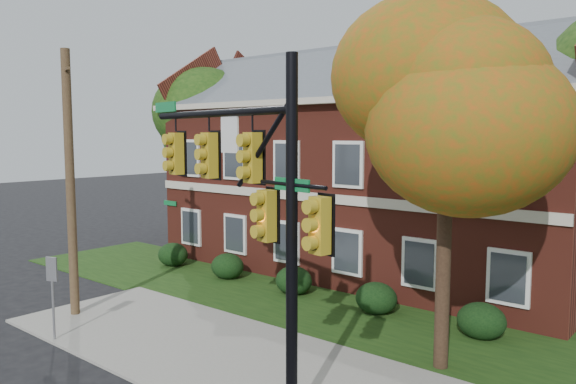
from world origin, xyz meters
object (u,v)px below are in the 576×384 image
Objects in this scene: hedge_left at (227,266)px; tree_near_right at (455,101)px; tree_far_rear at (475,77)px; utility_pole at (70,183)px; sign_post at (52,285)px; tree_left_rear at (200,119)px; hedge_far_left at (173,255)px; hedge_center at (294,281)px; hedge_far_right at (481,321)px; apartment_building at (371,155)px; hedge_right at (376,298)px; traffic_signal at (251,196)px.

hedge_left is 12.68m from tree_near_right.
tree_far_rear is (4.84, 13.09, 8.32)m from hedge_left.
utility_pole is 3.48× the size of sign_post.
tree_left_rear is 0.77× the size of tree_far_rear.
hedge_center is at bearing 0.00° from hedge_far_left.
tree_far_rear is (1.34, 13.09, 8.32)m from hedge_center.
hedge_center is 7.00m from hedge_far_right.
sign_post is at bearing -138.92° from hedge_far_right.
sign_post is at bearing -99.48° from apartment_building.
tree_left_rear reaches higher than hedge_right.
hedge_center is 0.57× the size of sign_post.
apartment_building is at bearing 90.00° from hedge_center.
tree_far_rear reaches higher than hedge_far_right.
tree_far_rear is 4.70× the size of sign_post.
utility_pole is at bearing -138.88° from hedge_right.
tree_far_rear reaches higher than hedge_far_left.
hedge_right is 0.19× the size of traffic_signal.
tree_left_rear is at bearing 140.95° from utility_pole.
hedge_right is 15.66m from tree_far_rear.
sign_post reaches higher than hedge_right.
apartment_building is 8.84m from tree_far_rear.
tree_left_rear reaches higher than traffic_signal.
apartment_building reaches higher than tree_left_rear.
tree_left_rear is at bearing 166.11° from hedge_far_right.
hedge_far_right is 13.23m from utility_pole.
hedge_center is (7.00, 0.00, 0.00)m from hedge_far_left.
apartment_building reaches higher than hedge_left.
tree_far_rear is at bearing 69.71° from hedge_left.
utility_pole is at bearing -161.96° from tree_near_right.
hedge_far_right is (7.00, 0.00, 0.00)m from hedge_center.
tree_near_right reaches higher than hedge_left.
sign_post is (-9.44, -5.20, -5.01)m from tree_near_right.
tree_near_right is at bearing -22.36° from tree_left_rear.
utility_pole is (3.10, -6.46, 3.80)m from hedge_far_left.
hedge_far_left is 0.57× the size of sign_post.
hedge_right is 0.16× the size of tree_near_right.
hedge_center is at bearing -23.04° from tree_left_rear.
tree_left_rear reaches higher than hedge_left.
apartment_building is 10.97m from tree_near_right.
tree_far_rear is (-5.66, 13.09, 8.32)m from hedge_far_right.
apartment_building is at bearing 123.67° from hedge_right.
hedge_left is 0.19× the size of traffic_signal.
tree_left_rear reaches higher than hedge_far_right.
sign_post is (-6.91, -0.89, -2.93)m from traffic_signal.
traffic_signal is at bearing -69.27° from apartment_building.
utility_pole is (-5.24, -19.55, -4.51)m from tree_far_rear.
tree_far_rear is 20.95m from traffic_signal.
tree_left_rear is 1.20× the size of traffic_signal.
traffic_signal is (4.69, -7.15, 4.07)m from hedge_center.
hedge_left is 0.57× the size of sign_post.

